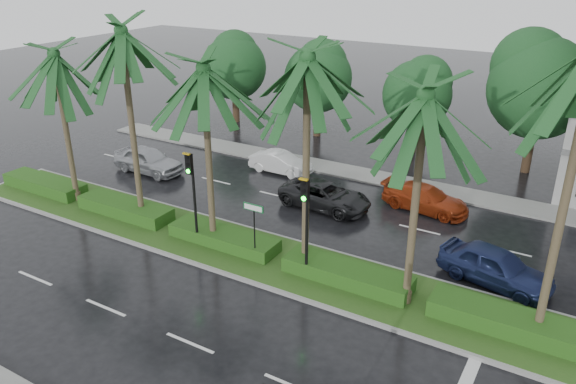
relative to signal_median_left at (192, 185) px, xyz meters
The scene contains 15 objects.
ground 5.01m from the signal_median_left, ahead, with size 120.00×120.00×0.00m, color black.
far_sidewalk 12.71m from the signal_median_left, 71.13° to the left, with size 40.00×2.00×0.12m, color slate.
median 5.00m from the signal_median_left, ahead, with size 36.00×4.00×0.15m.
hedge 4.79m from the signal_median_left, ahead, with size 35.20×1.40×0.60m.
lane_markings 7.68m from the signal_median_left, ahead, with size 34.00×13.06×0.01m.
palm_row 5.62m from the signal_median_left, 14.61° to the left, with size 26.30×4.20×10.44m.
signal_median_left is the anchor object (origin of this frame).
signal_median_right 5.50m from the signal_median_left, ahead, with size 0.34×0.42×4.36m.
street_sign 3.13m from the signal_median_left, ahead, with size 0.95×0.09×2.60m.
bg_trees 18.27m from the signal_median_left, 71.90° to the left, with size 32.92×5.74×8.30m.
car_silver 10.36m from the signal_median_left, 144.87° to the left, with size 4.45×1.79×1.52m, color #A6A8AE.
car_white 10.12m from the signal_median_left, 98.77° to the left, with size 3.76×1.31×1.24m, color silver.
car_darkgrey 7.68m from the signal_median_left, 65.78° to the left, with size 4.77×2.20×1.33m, color black.
car_red 11.93m from the signal_median_left, 50.10° to the left, with size 4.41×1.79×1.28m, color maroon.
car_blue 12.76m from the signal_median_left, 17.14° to the left, with size 4.46×1.79×1.52m, color navy.
Camera 1 is at (10.60, -16.51, 12.19)m, focal length 35.00 mm.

